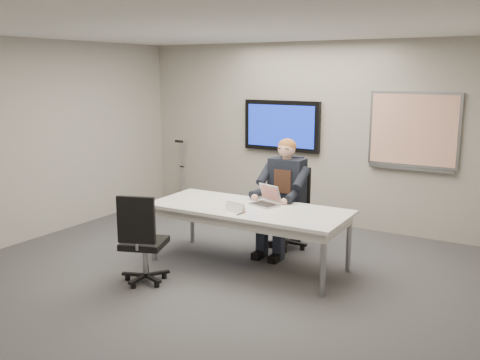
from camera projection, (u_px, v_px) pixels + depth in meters
The scene contains 14 objects.
floor at pixel (202, 282), 6.06m from camera, with size 6.00×6.00×0.02m, color #3B3C3E.
ceiling at pixel (198, 27), 5.50m from camera, with size 6.00×6.00×0.02m, color silver.
wall_back at pixel (312, 134), 8.30m from camera, with size 6.00×0.02×2.80m, color #9F9990.
wall_left at pixel (21, 142), 7.30m from camera, with size 0.02×6.00×2.80m, color #9F9990.
conference_table at pixel (249, 214), 6.46m from camera, with size 2.44×1.07×0.74m.
tv_display at pixel (281, 126), 8.49m from camera, with size 1.30×0.09×0.80m.
whiteboard at pixel (413, 131), 7.46m from camera, with size 1.25×0.08×1.10m.
office_chair_far at pixel (289, 222), 7.25m from camera, with size 0.52×0.52×1.08m.
office_chair_near at pixel (143, 256), 5.98m from camera, with size 0.64×0.64×1.05m.
seated_person at pixel (280, 208), 6.97m from camera, with size 0.46×0.79×1.49m.
crutch at pixel (183, 171), 9.54m from camera, with size 0.16×0.24×1.20m, color #A2A4A9, non-canonical shape.
laptop at pixel (267, 200), 6.56m from camera, with size 0.39×0.41×0.24m.
name_tent at pixel (235, 207), 6.24m from camera, with size 0.26×0.07×0.11m, color white, non-canonical shape.
pen at pixel (241, 214), 6.12m from camera, with size 0.01×0.01×0.14m, color black.
Camera 1 is at (3.32, -4.66, 2.35)m, focal length 40.00 mm.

